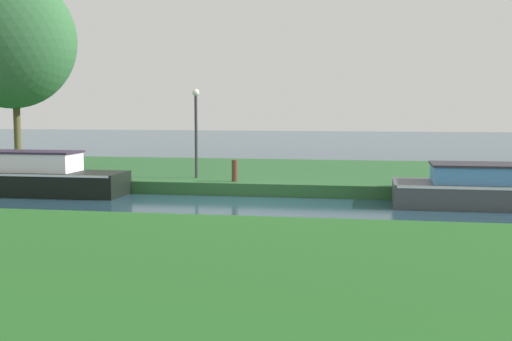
{
  "coord_description": "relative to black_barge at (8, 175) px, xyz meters",
  "views": [
    {
      "loc": [
        3.87,
        -18.11,
        2.78
      ],
      "look_at": [
        0.35,
        1.2,
        0.9
      ],
      "focal_mm": 46.33,
      "sensor_mm": 36.0,
      "label": 1
    }
  ],
  "objects": [
    {
      "name": "ground_plane",
      "position": [
        7.74,
        -1.2,
        -0.63
      ],
      "size": [
        120.0,
        120.0,
        0.0
      ],
      "primitive_type": "plane",
      "color": "#203D4B"
    },
    {
      "name": "willow_tree_left",
      "position": [
        -2.33,
        4.35,
        4.68
      ],
      "size": [
        5.21,
        4.04,
        7.49
      ],
      "color": "brown",
      "rests_on": "riverbank_far"
    },
    {
      "name": "riverbank_far",
      "position": [
        7.74,
        5.8,
        -0.43
      ],
      "size": [
        72.0,
        10.0,
        0.4
      ],
      "primitive_type": "cube",
      "color": "#285A2C",
      "rests_on": "ground_plane"
    },
    {
      "name": "riverbank_near",
      "position": [
        7.74,
        -10.2,
        -0.43
      ],
      "size": [
        72.0,
        10.0,
        0.4
      ],
      "primitive_type": "cube",
      "color": "#225A20",
      "rests_on": "ground_plane"
    },
    {
      "name": "mooring_post_near",
      "position": [
        7.14,
        1.38,
        0.12
      ],
      "size": [
        0.2,
        0.2,
        0.7
      ],
      "primitive_type": "cylinder",
      "color": "#503222",
      "rests_on": "riverbank_far"
    },
    {
      "name": "black_barge",
      "position": [
        0.0,
        0.0,
        0.0
      ],
      "size": [
        7.59,
        1.71,
        1.97
      ],
      "color": "black",
      "rests_on": "ground_plane"
    },
    {
      "name": "lamp_post",
      "position": [
        5.63,
        2.22,
        1.65
      ],
      "size": [
        0.24,
        0.24,
        3.0
      ],
      "color": "#333338",
      "rests_on": "riverbank_far"
    }
  ]
}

